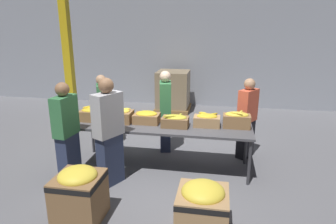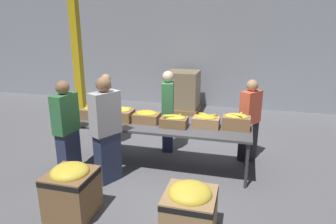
{
  "view_description": "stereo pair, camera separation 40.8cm",
  "coord_description": "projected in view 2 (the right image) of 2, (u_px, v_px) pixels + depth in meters",
  "views": [
    {
      "loc": [
        0.97,
        -4.83,
        2.49
      ],
      "look_at": [
        0.08,
        0.16,
        0.99
      ],
      "focal_mm": 32.0,
      "sensor_mm": 36.0,
      "label": 1
    },
    {
      "loc": [
        1.37,
        -4.75,
        2.49
      ],
      "look_at": [
        0.08,
        0.16,
        0.99
      ],
      "focal_mm": 32.0,
      "sensor_mm": 36.0,
      "label": 2
    }
  ],
  "objects": [
    {
      "name": "ground_plane",
      "position": [
        162.0,
        166.0,
        5.44
      ],
      "size": [
        30.0,
        30.0,
        0.0
      ],
      "primitive_type": "plane",
      "color": "slate"
    },
    {
      "name": "wall_back",
      "position": [
        201.0,
        41.0,
        8.96
      ],
      "size": [
        16.0,
        0.08,
        4.0
      ],
      "color": "#9399A3",
      "rests_on": "ground_plane"
    },
    {
      "name": "sorting_table",
      "position": [
        161.0,
        127.0,
        5.23
      ],
      "size": [
        3.08,
        0.89,
        0.8
      ],
      "color": "#4C4C51",
      "rests_on": "ground_plane"
    },
    {
      "name": "banana_box_0",
      "position": [
        94.0,
        112.0,
        5.51
      ],
      "size": [
        0.45,
        0.3,
        0.25
      ],
      "color": "olive",
      "rests_on": "sorting_table"
    },
    {
      "name": "banana_box_1",
      "position": [
        120.0,
        114.0,
        5.39
      ],
      "size": [
        0.45,
        0.34,
        0.27
      ],
      "color": "olive",
      "rests_on": "sorting_table"
    },
    {
      "name": "banana_box_2",
      "position": [
        147.0,
        116.0,
        5.31
      ],
      "size": [
        0.45,
        0.32,
        0.22
      ],
      "color": "olive",
      "rests_on": "sorting_table"
    },
    {
      "name": "banana_box_3",
      "position": [
        174.0,
        121.0,
        5.08
      ],
      "size": [
        0.45,
        0.31,
        0.22
      ],
      "color": "olive",
      "rests_on": "sorting_table"
    },
    {
      "name": "banana_box_4",
      "position": [
        206.0,
        121.0,
        5.06
      ],
      "size": [
        0.44,
        0.29,
        0.24
      ],
      "color": "tan",
      "rests_on": "sorting_table"
    },
    {
      "name": "banana_box_5",
      "position": [
        236.0,
        121.0,
        4.95
      ],
      "size": [
        0.45,
        0.27,
        0.29
      ],
      "color": "olive",
      "rests_on": "sorting_table"
    },
    {
      "name": "volunteer_0",
      "position": [
        108.0,
        110.0,
        6.31
      ],
      "size": [
        0.35,
        0.45,
        1.5
      ],
      "rotation": [
        0.0,
        0.0,
        -1.15
      ],
      "color": "#6B604C",
      "rests_on": "ground_plane"
    },
    {
      "name": "volunteer_1",
      "position": [
        67.0,
        130.0,
        4.91
      ],
      "size": [
        0.27,
        0.46,
        1.63
      ],
      "rotation": [
        0.0,
        0.0,
        1.44
      ],
      "color": "#2D3856",
      "rests_on": "ground_plane"
    },
    {
      "name": "volunteer_2",
      "position": [
        250.0,
        121.0,
        5.5
      ],
      "size": [
        0.4,
        0.46,
        1.54
      ],
      "rotation": [
        0.0,
        0.0,
        -2.16
      ],
      "color": "black",
      "rests_on": "ground_plane"
    },
    {
      "name": "volunteer_3",
      "position": [
        106.0,
        131.0,
        4.71
      ],
      "size": [
        0.42,
        0.52,
        1.73
      ],
      "rotation": [
        0.0,
        0.0,
        1.09
      ],
      "color": "#2D3856",
      "rests_on": "ground_plane"
    },
    {
      "name": "volunteer_4",
      "position": [
        168.0,
        112.0,
        5.95
      ],
      "size": [
        0.3,
        0.47,
        1.62
      ],
      "rotation": [
        0.0,
        0.0,
        -1.38
      ],
      "color": "#2D3856",
      "rests_on": "ground_plane"
    },
    {
      "name": "donation_bin_0",
      "position": [
        72.0,
        189.0,
        3.96
      ],
      "size": [
        0.59,
        0.59,
        0.73
      ],
      "color": "olive",
      "rests_on": "ground_plane"
    },
    {
      "name": "donation_bin_1",
      "position": [
        190.0,
        209.0,
        3.59
      ],
      "size": [
        0.62,
        0.62,
        0.68
      ],
      "color": "tan",
      "rests_on": "ground_plane"
    },
    {
      "name": "support_pillar",
      "position": [
        77.0,
        45.0,
        7.02
      ],
      "size": [
        0.18,
        0.18,
        4.0
      ],
      "color": "gold",
      "rests_on": "ground_plane"
    },
    {
      "name": "pallet_stack_0",
      "position": [
        183.0,
        92.0,
        8.72
      ],
      "size": [
        0.98,
        0.98,
        1.18
      ],
      "color": "olive",
      "rests_on": "ground_plane"
    }
  ]
}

